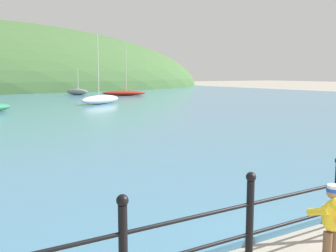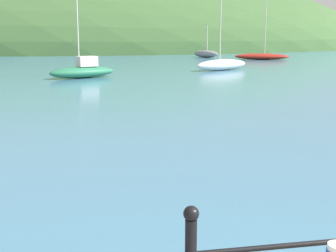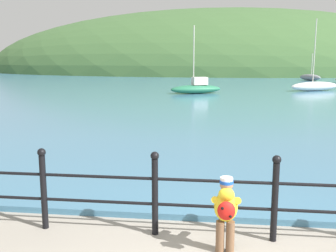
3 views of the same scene
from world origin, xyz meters
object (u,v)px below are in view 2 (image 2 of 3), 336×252
at_px(boat_green_fishing, 262,56).
at_px(boat_twin_mast, 206,54).
at_px(boat_nearest_quay, 83,71).
at_px(boat_mid_harbor, 222,64).

height_order(boat_green_fishing, boat_twin_mast, boat_green_fishing).
xyz_separation_m(boat_nearest_quay, boat_twin_mast, (11.03, 16.52, -0.03)).
bearing_deg(boat_nearest_quay, boat_green_fishing, 40.80).
bearing_deg(boat_mid_harbor, boat_twin_mast, 78.82).
bearing_deg(boat_nearest_quay, boat_twin_mast, 56.26).
relative_size(boat_nearest_quay, boat_twin_mast, 1.59).
distance_m(boat_green_fishing, boat_mid_harbor, 11.54).
bearing_deg(boat_twin_mast, boat_mid_harbor, -101.18).
xyz_separation_m(boat_green_fishing, boat_mid_harbor, (-6.42, -9.59, 0.08)).
height_order(boat_green_fishing, boat_mid_harbor, boat_green_fishing).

